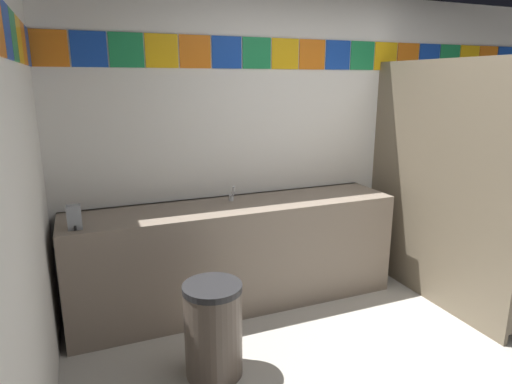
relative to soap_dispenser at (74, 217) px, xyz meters
The scene contains 8 objects.
ground_plane 2.63m from the soap_dispenser, 31.94° to the right, with size 10.00×10.00×0.00m, color #B2ADA3.
wall_back 2.17m from the soap_dispenser, 13.05° to the left, with size 4.55×0.09×2.50m.
vanity_counter 1.28m from the soap_dispenser, ahead, with size 2.61×0.57×0.85m.
faucet_center 1.20m from the soap_dispenser, 12.17° to the left, with size 0.04×0.10×0.14m.
soap_dispenser is the anchor object (origin of this frame).
stall_divider 2.91m from the soap_dispenser, 12.03° to the right, with size 0.92×1.57×1.95m.
toilet 3.36m from the soap_dispenser, ahead, with size 0.39×0.49×0.74m.
trash_bin 1.15m from the soap_dispenser, 41.02° to the right, with size 0.36×0.36×0.60m.
Camera 1 is at (-2.02, -1.66, 1.79)m, focal length 30.82 mm.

